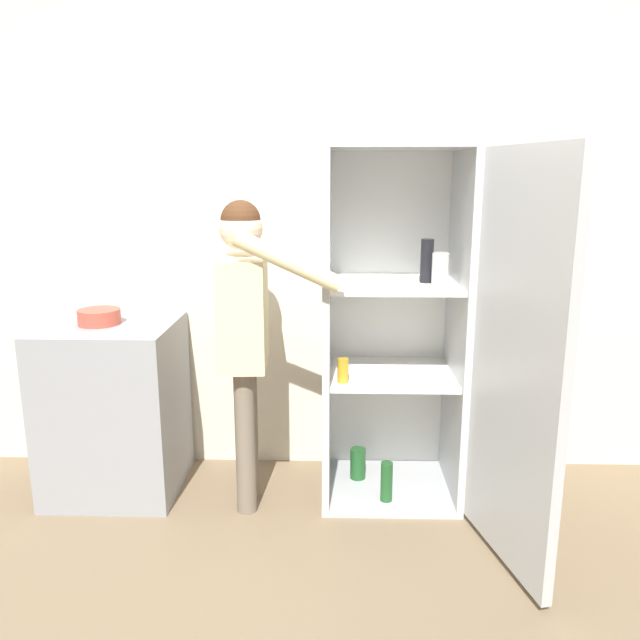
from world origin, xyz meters
name	(u,v)px	position (x,y,z in m)	size (l,w,h in m)	color
ground_plane	(324,558)	(0.00, 0.00, 0.00)	(12.00, 12.00, 0.00)	#7A664C
wall_back	(328,244)	(0.00, 0.98, 1.27)	(7.00, 0.06, 2.55)	beige
refrigerator	(417,333)	(0.44, 0.53, 0.89)	(0.90, 1.28, 1.80)	#B7BABC
person	(245,317)	(-0.39, 0.47, 0.98)	(0.60, 0.52, 1.53)	#726656
counter	(115,407)	(-1.11, 0.62, 0.45)	(0.66, 0.62, 0.91)	gray
bowl	(99,317)	(-1.16, 0.61, 0.94)	(0.21, 0.21, 0.08)	#B24738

